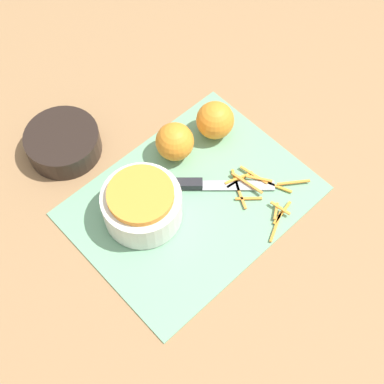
% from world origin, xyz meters
% --- Properties ---
extents(ground_plane, '(4.00, 4.00, 0.00)m').
position_xyz_m(ground_plane, '(0.00, 0.00, 0.00)').
color(ground_plane, '#9E754C').
extents(cutting_board, '(0.46, 0.35, 0.01)m').
position_xyz_m(cutting_board, '(0.00, 0.00, 0.00)').
color(cutting_board, '#75AD84').
rests_on(cutting_board, ground_plane).
extents(bowl_speckled, '(0.15, 0.15, 0.08)m').
position_xyz_m(bowl_speckled, '(-0.09, 0.04, 0.05)').
color(bowl_speckled, silver).
rests_on(bowl_speckled, cutting_board).
extents(bowl_dark, '(0.15, 0.15, 0.05)m').
position_xyz_m(bowl_dark, '(-0.11, 0.27, 0.03)').
color(bowl_dark, black).
rests_on(bowl_dark, ground_plane).
extents(knife, '(0.19, 0.18, 0.02)m').
position_xyz_m(knife, '(0.02, 0.02, 0.01)').
color(knife, '#232328').
rests_on(knife, cutting_board).
extents(orange_left, '(0.08, 0.08, 0.08)m').
position_xyz_m(orange_left, '(0.05, 0.11, 0.05)').
color(orange_left, orange).
rests_on(orange_left, cutting_board).
extents(orange_right, '(0.08, 0.08, 0.08)m').
position_xyz_m(orange_right, '(0.15, 0.09, 0.05)').
color(orange_right, orange).
rests_on(orange_right, cutting_board).
extents(peel_pile, '(0.16, 0.17, 0.01)m').
position_xyz_m(peel_pile, '(0.11, -0.08, 0.01)').
color(peel_pile, gold).
rests_on(peel_pile, cutting_board).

